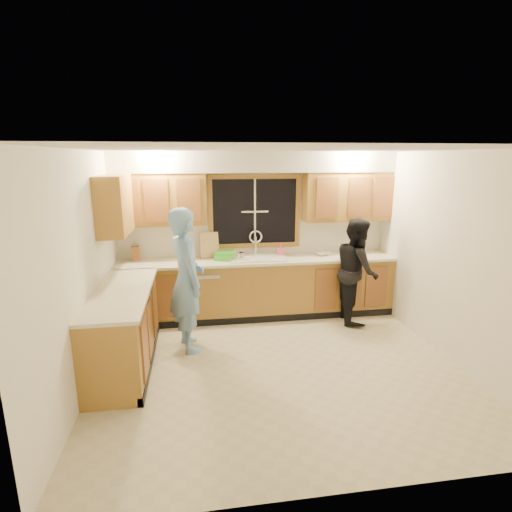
{
  "coord_description": "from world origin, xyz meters",
  "views": [
    {
      "loc": [
        -0.91,
        -4.22,
        2.42
      ],
      "look_at": [
        -0.17,
        0.65,
        1.2
      ],
      "focal_mm": 28.0,
      "sensor_mm": 36.0,
      "label": 1
    }
  ],
  "objects_px": {
    "dish_crate": "(225,256)",
    "stove": "(115,351)",
    "woman": "(356,270)",
    "dishwasher": "(203,293)",
    "bowl": "(323,254)",
    "man": "(187,280)",
    "knife_block": "(136,254)",
    "sink": "(258,262)",
    "soap_bottle": "(281,249)"
  },
  "relations": [
    {
      "from": "soap_bottle",
      "to": "stove",
      "type": "bearing_deg",
      "value": -138.53
    },
    {
      "from": "stove",
      "to": "knife_block",
      "type": "distance_m",
      "value": 2.06
    },
    {
      "from": "stove",
      "to": "soap_bottle",
      "type": "bearing_deg",
      "value": 41.47
    },
    {
      "from": "dishwasher",
      "to": "man",
      "type": "height_order",
      "value": "man"
    },
    {
      "from": "sink",
      "to": "knife_block",
      "type": "distance_m",
      "value": 1.83
    },
    {
      "from": "man",
      "to": "knife_block",
      "type": "xyz_separation_m",
      "value": [
        -0.76,
        1.1,
        0.11
      ]
    },
    {
      "from": "sink",
      "to": "soap_bottle",
      "type": "bearing_deg",
      "value": 15.44
    },
    {
      "from": "man",
      "to": "soap_bottle",
      "type": "bearing_deg",
      "value": -67.93
    },
    {
      "from": "stove",
      "to": "bowl",
      "type": "bearing_deg",
      "value": 33.41
    },
    {
      "from": "bowl",
      "to": "stove",
      "type": "bearing_deg",
      "value": -146.59
    },
    {
      "from": "knife_block",
      "to": "man",
      "type": "bearing_deg",
      "value": -62.62
    },
    {
      "from": "soap_bottle",
      "to": "sink",
      "type": "bearing_deg",
      "value": -164.56
    },
    {
      "from": "dish_crate",
      "to": "soap_bottle",
      "type": "xyz_separation_m",
      "value": [
        0.88,
        0.1,
        0.04
      ]
    },
    {
      "from": "dishwasher",
      "to": "soap_bottle",
      "type": "bearing_deg",
      "value": 5.59
    },
    {
      "from": "man",
      "to": "woman",
      "type": "relative_size",
      "value": 1.17
    },
    {
      "from": "bowl",
      "to": "sink",
      "type": "bearing_deg",
      "value": -177.17
    },
    {
      "from": "woman",
      "to": "dishwasher",
      "type": "bearing_deg",
      "value": 89.19
    },
    {
      "from": "man",
      "to": "soap_bottle",
      "type": "distance_m",
      "value": 1.78
    },
    {
      "from": "knife_block",
      "to": "soap_bottle",
      "type": "bearing_deg",
      "value": -8.56
    },
    {
      "from": "dishwasher",
      "to": "woman",
      "type": "height_order",
      "value": "woman"
    },
    {
      "from": "woman",
      "to": "soap_bottle",
      "type": "height_order",
      "value": "woman"
    },
    {
      "from": "stove",
      "to": "man",
      "type": "relative_size",
      "value": 0.49
    },
    {
      "from": "dish_crate",
      "to": "stove",
      "type": "bearing_deg",
      "value": -125.42
    },
    {
      "from": "knife_block",
      "to": "dish_crate",
      "type": "relative_size",
      "value": 0.81
    },
    {
      "from": "sink",
      "to": "soap_bottle",
      "type": "xyz_separation_m",
      "value": [
        0.38,
        0.11,
        0.16
      ]
    },
    {
      "from": "knife_block",
      "to": "dish_crate",
      "type": "height_order",
      "value": "knife_block"
    },
    {
      "from": "man",
      "to": "sink",
      "type": "bearing_deg",
      "value": -62.16
    },
    {
      "from": "dishwasher",
      "to": "bowl",
      "type": "xyz_separation_m",
      "value": [
        1.9,
        0.07,
        0.54
      ]
    },
    {
      "from": "dishwasher",
      "to": "stove",
      "type": "height_order",
      "value": "stove"
    },
    {
      "from": "bowl",
      "to": "man",
      "type": "bearing_deg",
      "value": -154.44
    },
    {
      "from": "woman",
      "to": "sink",
      "type": "bearing_deg",
      "value": 83.1
    },
    {
      "from": "dishwasher",
      "to": "stove",
      "type": "xyz_separation_m",
      "value": [
        -0.95,
        -1.81,
        0.04
      ]
    },
    {
      "from": "dish_crate",
      "to": "soap_bottle",
      "type": "relative_size",
      "value": 1.29
    },
    {
      "from": "dish_crate",
      "to": "man",
      "type": "bearing_deg",
      "value": -120.0
    },
    {
      "from": "sink",
      "to": "bowl",
      "type": "bearing_deg",
      "value": 2.83
    },
    {
      "from": "man",
      "to": "woman",
      "type": "height_order",
      "value": "man"
    },
    {
      "from": "sink",
      "to": "knife_block",
      "type": "bearing_deg",
      "value": 175.26
    },
    {
      "from": "knife_block",
      "to": "dish_crate",
      "type": "distance_m",
      "value": 1.33
    },
    {
      "from": "stove",
      "to": "woman",
      "type": "relative_size",
      "value": 0.57
    },
    {
      "from": "woman",
      "to": "knife_block",
      "type": "xyz_separation_m",
      "value": [
        -3.24,
        0.55,
        0.24
      ]
    },
    {
      "from": "knife_block",
      "to": "bowl",
      "type": "height_order",
      "value": "knife_block"
    },
    {
      "from": "stove",
      "to": "woman",
      "type": "distance_m",
      "value": 3.54
    },
    {
      "from": "dishwasher",
      "to": "knife_block",
      "type": "bearing_deg",
      "value": 170.29
    },
    {
      "from": "dishwasher",
      "to": "man",
      "type": "bearing_deg",
      "value": -102.06
    },
    {
      "from": "sink",
      "to": "woman",
      "type": "relative_size",
      "value": 0.55
    },
    {
      "from": "dishwasher",
      "to": "woman",
      "type": "distance_m",
      "value": 2.34
    },
    {
      "from": "sink",
      "to": "stove",
      "type": "xyz_separation_m",
      "value": [
        -1.8,
        -1.82,
        -0.41
      ]
    },
    {
      "from": "man",
      "to": "soap_bottle",
      "type": "relative_size",
      "value": 8.92
    },
    {
      "from": "sink",
      "to": "dish_crate",
      "type": "xyz_separation_m",
      "value": [
        -0.5,
        0.01,
        0.12
      ]
    },
    {
      "from": "stove",
      "to": "dish_crate",
      "type": "bearing_deg",
      "value": 54.58
    }
  ]
}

